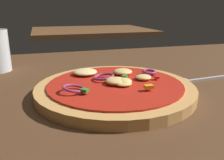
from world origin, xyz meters
The scene contains 4 objects.
dining_table centered at (0.00, 0.00, 0.02)m, with size 1.42×0.85×0.03m.
pizza centered at (-0.02, -0.02, 0.04)m, with size 0.28×0.28×0.03m.
fork centered at (0.17, 0.00, 0.03)m, with size 0.19×0.03×0.01m.
background_table centered at (0.22, 1.31, 0.02)m, with size 0.83×0.64×0.03m.
Camera 1 is at (-0.15, -0.41, 0.18)m, focal length 37.92 mm.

